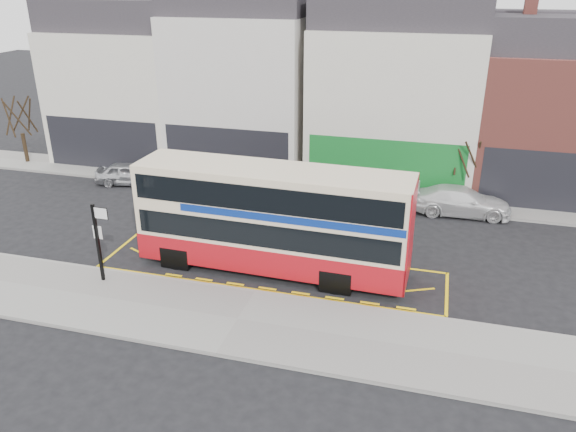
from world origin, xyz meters
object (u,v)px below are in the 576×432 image
(double_decker_bus, at_px, (273,218))
(car_white, at_px, (461,201))
(car_silver, at_px, (129,174))
(car_grey, at_px, (311,195))
(street_tree_left, at_px, (17,107))
(bus_stop_post, at_px, (98,236))
(street_tree_right, at_px, (468,147))

(double_decker_bus, distance_m, car_white, 11.01)
(car_white, bearing_deg, car_silver, 89.36)
(car_white, bearing_deg, car_grey, 95.83)
(car_grey, distance_m, street_tree_left, 19.48)
(bus_stop_post, height_order, street_tree_right, street_tree_right)
(double_decker_bus, bearing_deg, car_grey, 91.96)
(car_grey, relative_size, street_tree_right, 0.90)
(car_silver, height_order, street_tree_left, street_tree_left)
(bus_stop_post, height_order, car_grey, bus_stop_post)
(double_decker_bus, xyz_separation_m, street_tree_left, (-19.17, 9.19, 1.36))
(car_silver, relative_size, street_tree_right, 0.83)
(car_white, distance_m, street_tree_left, 26.76)
(bus_stop_post, height_order, car_white, bus_stop_post)
(car_silver, relative_size, street_tree_left, 0.69)
(car_silver, bearing_deg, street_tree_right, -95.66)
(car_grey, height_order, street_tree_right, street_tree_right)
(bus_stop_post, distance_m, car_white, 17.33)
(car_silver, bearing_deg, car_white, -100.83)
(car_silver, bearing_deg, double_decker_bus, -136.86)
(double_decker_bus, relative_size, bus_stop_post, 3.43)
(car_grey, height_order, car_white, car_white)
(car_silver, distance_m, street_tree_right, 18.68)
(street_tree_left, distance_m, street_tree_right, 26.66)
(bus_stop_post, bearing_deg, street_tree_right, 44.36)
(car_grey, bearing_deg, street_tree_right, -64.02)
(bus_stop_post, xyz_separation_m, car_white, (13.45, 10.84, -1.35))
(bus_stop_post, height_order, street_tree_left, street_tree_left)
(double_decker_bus, xyz_separation_m, bus_stop_post, (-6.05, -2.84, -0.23))
(double_decker_bus, height_order, street_tree_right, street_tree_right)
(car_silver, height_order, car_grey, car_grey)
(car_white, bearing_deg, street_tree_right, -4.74)
(double_decker_bus, xyz_separation_m, car_grey, (-0.05, 6.95, -1.62))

